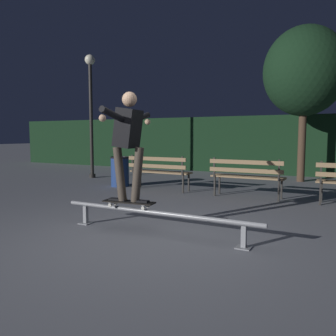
# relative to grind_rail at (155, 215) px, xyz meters

# --- Properties ---
(ground_plane) EXTENTS (90.00, 90.00, 0.00)m
(ground_plane) POSITION_rel_grind_rail_xyz_m (-0.00, -0.19, -0.27)
(ground_plane) COLOR slate
(hedge_backdrop) EXTENTS (24.00, 1.20, 2.06)m
(hedge_backdrop) POSITION_rel_grind_rail_xyz_m (-0.00, 8.67, 0.76)
(hedge_backdrop) COLOR black
(hedge_backdrop) RESTS_ON ground
(grind_rail) EXTENTS (3.05, 0.18, 0.34)m
(grind_rail) POSITION_rel_grind_rail_xyz_m (0.00, 0.00, 0.00)
(grind_rail) COLOR gray
(grind_rail) RESTS_ON ground
(skateboard) EXTENTS (0.80, 0.29, 0.09)m
(skateboard) POSITION_rel_grind_rail_xyz_m (-0.44, 0.00, 0.15)
(skateboard) COLOR black
(skateboard) RESTS_ON grind_rail
(skateboarder) EXTENTS (0.63, 1.40, 1.56)m
(skateboarder) POSITION_rel_grind_rail_xyz_m (-0.43, 0.00, 1.08)
(skateboarder) COLOR black
(skateboarder) RESTS_ON skateboard
(park_bench_leftmost) EXTENTS (1.60, 0.43, 0.88)m
(park_bench_leftmost) POSITION_rel_grind_rail_xyz_m (-1.80, 3.31, 0.27)
(park_bench_leftmost) COLOR #282623
(park_bench_leftmost) RESTS_ON ground
(park_bench_left_center) EXTENTS (1.60, 0.43, 0.88)m
(park_bench_left_center) POSITION_rel_grind_rail_xyz_m (0.40, 3.31, 0.27)
(park_bench_left_center) COLOR #282623
(park_bench_left_center) RESTS_ON ground
(tree_behind_benches) EXTENTS (2.34, 2.34, 4.50)m
(tree_behind_benches) POSITION_rel_grind_rail_xyz_m (1.12, 6.74, 2.93)
(tree_behind_benches) COLOR #4C3828
(tree_behind_benches) RESTS_ON ground
(lamp_post_left) EXTENTS (0.32, 0.32, 3.90)m
(lamp_post_left) POSITION_rel_grind_rail_xyz_m (-4.98, 4.56, 2.21)
(lamp_post_left) COLOR #282623
(lamp_post_left) RESTS_ON ground
(trash_can) EXTENTS (0.52, 0.52, 0.80)m
(trash_can) POSITION_rel_grind_rail_xyz_m (-3.09, 3.46, 0.15)
(trash_can) COLOR navy
(trash_can) RESTS_ON ground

